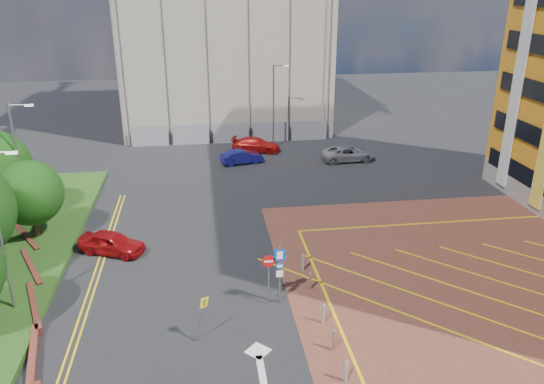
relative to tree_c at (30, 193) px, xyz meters
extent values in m
plane|color=black|center=(13.50, -10.00, -3.19)|extent=(140.00, 140.00, 0.00)
cube|color=brown|center=(27.50, -10.00, -3.18)|extent=(26.00, 26.00, 0.02)
cube|color=maroon|center=(2.90, -12.00, -2.99)|extent=(1.25, 4.56, 0.40)
cube|color=maroon|center=(1.90, -8.00, -2.99)|extent=(1.86, 4.43, 0.40)
cube|color=maroon|center=(0.70, -4.00, -2.99)|extent=(2.29, 4.27, 0.40)
cube|color=maroon|center=(-0.70, 0.00, -2.99)|extent=(2.69, 4.06, 0.40)
cylinder|color=#3D2B1C|center=(0.00, 0.00, -1.99)|extent=(0.36, 0.36, 1.80)
sphere|color=#0F330B|center=(0.00, 0.00, 0.01)|extent=(4.00, 4.00, 4.00)
cylinder|color=#3D2B1C|center=(-3.00, 3.00, -1.79)|extent=(0.36, 0.36, 2.20)
cube|color=silver|center=(2.20, -8.00, 4.96)|extent=(0.50, 0.15, 0.12)
cylinder|color=#9EA0A8|center=(-1.00, 2.00, 1.11)|extent=(0.16, 0.16, 8.00)
cylinder|color=#9EA0A8|center=(-0.40, 2.00, 4.99)|extent=(1.20, 0.10, 0.10)
cube|color=silver|center=(0.20, 2.00, 4.96)|extent=(0.50, 0.15, 0.12)
cylinder|color=#9EA0A8|center=(17.50, 18.00, 0.81)|extent=(0.16, 0.16, 8.00)
cylinder|color=#9EA0A8|center=(18.10, 18.00, 4.69)|extent=(1.20, 0.10, 0.10)
cube|color=silver|center=(18.70, 18.00, 4.66)|extent=(0.50, 0.15, 0.12)
cylinder|color=#9EA0A8|center=(14.00, -9.00, -1.59)|extent=(0.10, 0.10, 3.20)
cube|color=#093D9F|center=(14.00, -9.03, -0.44)|extent=(0.60, 0.04, 0.60)
cube|color=white|center=(14.00, -9.06, -0.44)|extent=(0.30, 0.02, 0.42)
cube|color=#093D9F|center=(14.00, -9.03, -1.04)|extent=(0.40, 0.04, 0.25)
cube|color=white|center=(14.00, -9.06, -1.04)|extent=(0.28, 0.02, 0.14)
cube|color=white|center=(14.00, -9.03, -1.49)|extent=(0.35, 0.04, 0.35)
cylinder|color=#9EA0A8|center=(13.45, -9.00, -1.84)|extent=(0.08, 0.08, 2.70)
cylinder|color=red|center=(13.45, -9.03, -0.74)|extent=(0.64, 0.04, 0.64)
cube|color=white|center=(13.45, -9.06, -0.74)|extent=(0.44, 0.02, 0.10)
cylinder|color=#9EA0A8|center=(10.03, -11.48, -2.09)|extent=(0.63, 0.08, 2.15)
cube|color=yellow|center=(10.25, -11.51, -1.19)|extent=(0.42, 0.42, 0.55)
cylinder|color=black|center=(15.80, -15.00, -2.72)|extent=(0.14, 0.14, 0.90)
cylinder|color=#9EA0A8|center=(15.80, -13.00, -2.72)|extent=(0.14, 0.14, 0.90)
cylinder|color=black|center=(15.80, -11.00, -2.72)|extent=(0.14, 0.14, 0.90)
cylinder|color=#9EA0A8|center=(15.80, -8.00, -2.72)|extent=(0.14, 0.14, 0.90)
cylinder|color=black|center=(15.80, -6.00, -2.72)|extent=(0.14, 0.14, 0.90)
cube|color=gray|center=(13.50, 30.00, 7.81)|extent=(21.20, 19.20, 22.00)
cube|color=gray|center=(14.50, 20.00, -2.19)|extent=(21.60, 0.06, 2.00)
imported|color=#9C0D10|center=(4.88, -2.37, -2.51)|extent=(4.31, 3.09, 1.36)
imported|color=navy|center=(13.99, 13.38, -2.57)|extent=(3.98, 2.10, 1.25)
imported|color=red|center=(15.65, 16.84, -2.53)|extent=(4.92, 3.06, 1.33)
imported|color=#A1A1A8|center=(23.60, 12.87, -2.52)|extent=(4.94, 2.44, 1.35)
camera|label=1|loc=(10.49, -31.60, 11.93)|focal=35.00mm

